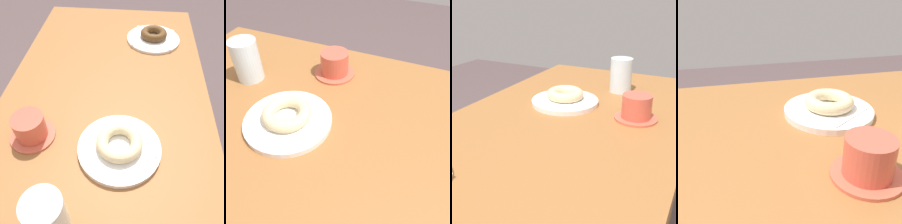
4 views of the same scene
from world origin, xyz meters
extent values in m
cube|color=#955F31|center=(0.00, 0.00, 0.68)|extent=(1.30, 0.67, 0.04)
cylinder|color=olive|center=(-0.55, -0.26, 0.33)|extent=(0.07, 0.07, 0.66)
cylinder|color=white|center=(-0.17, -0.06, 0.71)|extent=(0.22, 0.22, 0.01)
cube|color=white|center=(-0.17, -0.06, 0.72)|extent=(0.20, 0.20, 0.00)
torus|color=beige|center=(-0.17, -0.06, 0.74)|extent=(0.12, 0.12, 0.03)
cylinder|color=#CF5C43|center=(-0.15, 0.18, 0.71)|extent=(0.12, 0.12, 0.01)
cylinder|color=#D35441|center=(-0.15, 0.18, 0.74)|extent=(0.08, 0.08, 0.07)
cylinder|color=black|center=(-0.15, 0.18, 0.77)|extent=(0.07, 0.07, 0.00)
camera|label=1|loc=(-0.52, -0.08, 1.24)|focal=38.20mm
camera|label=2|loc=(0.10, -0.40, 1.15)|focal=38.82mm
camera|label=3|loc=(0.68, 0.36, 1.06)|focal=49.60mm
camera|label=4|loc=(0.07, 0.51, 1.01)|focal=44.41mm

